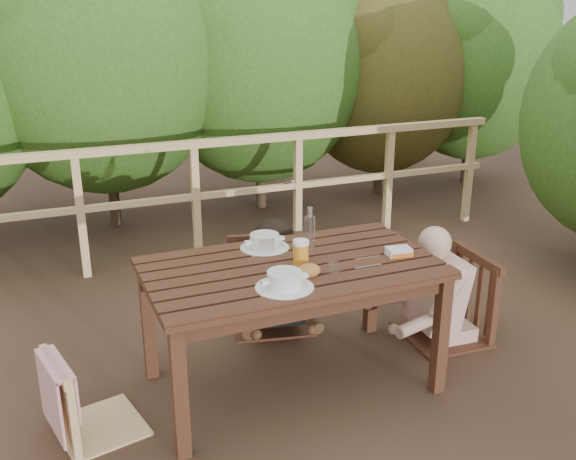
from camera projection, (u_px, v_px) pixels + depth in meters
name	position (u px, v px, depth m)	size (l,w,h in m)	color
ground	(291.00, 383.00, 3.63)	(60.00, 60.00, 0.00)	#4F3525
table	(291.00, 326.00, 3.51)	(1.54, 0.87, 0.71)	#3B1F13
chair_left	(93.00, 356.00, 3.10)	(0.41, 0.41, 0.83)	tan
chair_far	(271.00, 250.00, 4.14)	(0.52, 0.52, 1.04)	#3B1F13
chair_right	(448.00, 262.00, 3.97)	(0.51, 0.51, 1.02)	#3B1F13
woman	(270.00, 239.00, 4.13)	(0.47, 0.58, 1.18)	black
diner_right	(453.00, 245.00, 3.95)	(0.50, 0.61, 1.24)	#D4A390
railing	(196.00, 202.00, 5.20)	(5.60, 0.10, 1.01)	tan
hedge_row	(198.00, 18.00, 5.93)	(6.60, 1.60, 3.80)	#30571B
soup_near	(285.00, 281.00, 3.10)	(0.29, 0.29, 0.10)	silver
soup_far	(265.00, 242.00, 3.61)	(0.28, 0.28, 0.09)	silver
bread_roll	(309.00, 271.00, 3.24)	(0.13, 0.10, 0.07)	#A47429
beer_glass	(301.00, 255.00, 3.32)	(0.08, 0.08, 0.16)	gold
bottle	(310.00, 232.00, 3.50)	(0.07, 0.07, 0.27)	white
tumbler	(334.00, 271.00, 3.22)	(0.07, 0.07, 0.08)	silver
butter_tub	(399.00, 253.00, 3.50)	(0.13, 0.10, 0.06)	white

